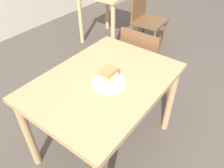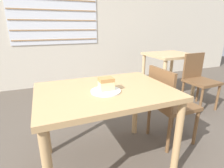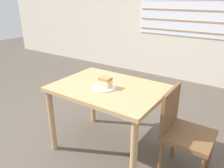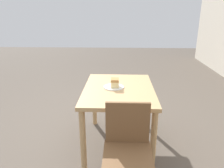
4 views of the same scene
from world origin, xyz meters
name	(u,v)px [view 4 (image 4 of 4)]	position (x,y,z in m)	size (l,w,h in m)	color
ground_plane	(86,137)	(0.00, 0.00, 0.00)	(14.00, 14.00, 0.00)	brown
dining_table_near	(119,96)	(0.13, 0.42, 0.64)	(1.09, 0.79, 0.74)	tan
chair_near_window	(128,148)	(0.88, 0.51, 0.47)	(0.41, 0.41, 0.84)	brown
plate	(114,87)	(0.12, 0.36, 0.75)	(0.24, 0.24, 0.01)	white
cake_slice	(115,83)	(0.12, 0.38, 0.80)	(0.11, 0.09, 0.10)	beige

